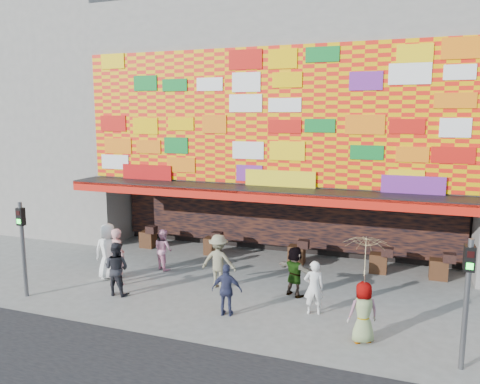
{
  "coord_description": "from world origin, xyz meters",
  "views": [
    {
      "loc": [
        4.88,
        -12.29,
        5.61
      ],
      "look_at": [
        -0.35,
        2.0,
        3.1
      ],
      "focal_mm": 35.0,
      "sensor_mm": 36.0,
      "label": 1
    }
  ],
  "objects": [
    {
      "name": "ped_c",
      "position": [
        -3.61,
        -0.39,
        0.85
      ],
      "size": [
        0.83,
        0.65,
        1.7
      ],
      "primitive_type": "imported",
      "rotation": [
        0.0,
        0.0,
        3.14
      ],
      "color": "black",
      "rests_on": "ground"
    },
    {
      "name": "ped_b",
      "position": [
        -4.11,
        0.43,
        0.95
      ],
      "size": [
        0.83,
        0.75,
        1.91
      ],
      "primitive_type": "imported",
      "rotation": [
        0.0,
        0.0,
        2.6
      ],
      "color": "pink",
      "rests_on": "ground"
    },
    {
      "name": "neighbor_left",
      "position": [
        -13.0,
        8.0,
        6.0
      ],
      "size": [
        11.0,
        8.0,
        12.0
      ],
      "primitive_type": "cube",
      "color": "gray",
      "rests_on": "ground"
    },
    {
      "name": "ped_f",
      "position": [
        1.68,
        1.42,
        0.79
      ],
      "size": [
        1.53,
        1.07,
        1.59
      ],
      "primitive_type": "imported",
      "rotation": [
        0.0,
        0.0,
        2.68
      ],
      "color": "gray",
      "rests_on": "ground"
    },
    {
      "name": "shop_building",
      "position": [
        0.0,
        8.18,
        5.23
      ],
      "size": [
        15.2,
        9.4,
        10.0
      ],
      "color": "gray",
      "rests_on": "ground"
    },
    {
      "name": "parasol",
      "position": [
        3.99,
        -0.96,
        2.21
      ],
      "size": [
        1.45,
        1.46,
        1.96
      ],
      "color": "#FDE79F",
      "rests_on": "ground"
    },
    {
      "name": "ped_g",
      "position": [
        3.99,
        -0.96,
        0.78
      ],
      "size": [
        0.9,
        0.8,
        1.56
      ],
      "primitive_type": "imported",
      "rotation": [
        0.0,
        0.0,
        3.64
      ],
      "color": "gray",
      "rests_on": "ground"
    },
    {
      "name": "ped_h",
      "position": [
        2.5,
        0.3,
        0.78
      ],
      "size": [
        0.66,
        0.53,
        1.56
      ],
      "primitive_type": "imported",
      "rotation": [
        0.0,
        0.0,
        3.45
      ],
      "color": "silver",
      "rests_on": "ground"
    },
    {
      "name": "ped_e",
      "position": [
        0.23,
        -0.66,
        0.75
      ],
      "size": [
        0.92,
        0.49,
        1.49
      ],
      "primitive_type": "imported",
      "rotation": [
        0.0,
        0.0,
        3.29
      ],
      "color": "#303354",
      "rests_on": "ground"
    },
    {
      "name": "signal_left",
      "position": [
        -6.2,
        -1.5,
        1.86
      ],
      "size": [
        0.22,
        0.2,
        3.0
      ],
      "color": "#59595B",
      "rests_on": "ground"
    },
    {
      "name": "ped_d",
      "position": [
        -0.84,
        1.31,
        0.89
      ],
      "size": [
        1.21,
        0.77,
        1.77
      ],
      "primitive_type": "imported",
      "rotation": [
        0.0,
        0.0,
        3.24
      ],
      "color": "#7E785B",
      "rests_on": "ground"
    },
    {
      "name": "ground",
      "position": [
        0.0,
        0.0,
        0.0
      ],
      "size": [
        90.0,
        90.0,
        0.0
      ],
      "primitive_type": "plane",
      "color": "slate",
      "rests_on": "ground"
    },
    {
      "name": "ped_i",
      "position": [
        -3.45,
        2.29,
        0.75
      ],
      "size": [
        0.91,
        0.84,
        1.5
      ],
      "primitive_type": "imported",
      "rotation": [
        0.0,
        0.0,
        2.65
      ],
      "color": "pink",
      "rests_on": "ground"
    },
    {
      "name": "ped_a",
      "position": [
        -4.74,
        0.77,
        0.97
      ],
      "size": [
        1.09,
        0.87,
        1.94
      ],
      "primitive_type": "imported",
      "rotation": [
        0.0,
        0.0,
        3.45
      ],
      "color": "white",
      "rests_on": "ground"
    },
    {
      "name": "signal_right",
      "position": [
        6.2,
        -1.5,
        1.86
      ],
      "size": [
        0.22,
        0.2,
        3.0
      ],
      "color": "#59595B",
      "rests_on": "ground"
    }
  ]
}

